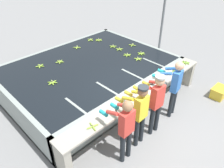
{
  "coord_description": "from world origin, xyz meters",
  "views": [
    {
      "loc": [
        -3.68,
        -2.44,
        4.12
      ],
      "look_at": [
        0.0,
        1.28,
        0.6
      ],
      "focal_mm": 35.0,
      "sensor_mm": 36.0,
      "label": 1
    }
  ],
  "objects_px": {
    "worker_0": "(125,126)",
    "crate": "(219,92)",
    "banana_bunch_floating_0": "(99,40)",
    "banana_bunch_ledge_0": "(93,126)",
    "worker_2": "(156,100)",
    "worker_3": "(175,84)",
    "worker_1": "(140,110)",
    "banana_bunch_floating_5": "(77,47)",
    "banana_bunch_ledge_2": "(185,63)",
    "banana_bunch_floating_1": "(138,59)",
    "banana_bunch_floating_8": "(113,46)",
    "support_post_right": "(163,17)",
    "banana_bunch_floating_11": "(141,53)",
    "banana_bunch_ledge_1": "(176,72)",
    "banana_bunch_floating_6": "(52,82)",
    "banana_bunch_floating_9": "(60,62)",
    "banana_bunch_floating_3": "(40,66)",
    "knife_0": "(115,109)",
    "banana_bunch_floating_7": "(127,55)",
    "knife_1": "(154,84)",
    "banana_bunch_floating_10": "(119,49)",
    "banana_bunch_floating_2": "(90,40)",
    "banana_bunch_floating_4": "(132,45)"
  },
  "relations": [
    {
      "from": "banana_bunch_floating_5",
      "to": "crate",
      "type": "bearing_deg",
      "value": -65.41
    },
    {
      "from": "banana_bunch_floating_3",
      "to": "banana_bunch_floating_9",
      "type": "bearing_deg",
      "value": -18.15
    },
    {
      "from": "banana_bunch_floating_7",
      "to": "banana_bunch_floating_10",
      "type": "bearing_deg",
      "value": 73.82
    },
    {
      "from": "worker_0",
      "to": "crate",
      "type": "relative_size",
      "value": 2.92
    },
    {
      "from": "banana_bunch_floating_5",
      "to": "support_post_right",
      "type": "height_order",
      "value": "support_post_right"
    },
    {
      "from": "banana_bunch_floating_0",
      "to": "knife_1",
      "type": "xyz_separation_m",
      "value": [
        -0.95,
        -3.28,
        -0.01
      ]
    },
    {
      "from": "worker_1",
      "to": "banana_bunch_ledge_0",
      "type": "xyz_separation_m",
      "value": [
        -0.98,
        0.44,
        -0.11
      ]
    },
    {
      "from": "banana_bunch_ledge_1",
      "to": "crate",
      "type": "relative_size",
      "value": 0.51
    },
    {
      "from": "banana_bunch_floating_6",
      "to": "banana_bunch_floating_8",
      "type": "height_order",
      "value": "same"
    },
    {
      "from": "worker_1",
      "to": "banana_bunch_floating_0",
      "type": "height_order",
      "value": "worker_1"
    },
    {
      "from": "banana_bunch_floating_0",
      "to": "banana_bunch_floating_11",
      "type": "distance_m",
      "value": 1.89
    },
    {
      "from": "banana_bunch_floating_4",
      "to": "banana_bunch_floating_11",
      "type": "distance_m",
      "value": 0.73
    },
    {
      "from": "worker_3",
      "to": "banana_bunch_floating_1",
      "type": "distance_m",
      "value": 1.81
    },
    {
      "from": "banana_bunch_floating_3",
      "to": "banana_bunch_floating_7",
      "type": "xyz_separation_m",
      "value": [
        2.45,
        -1.36,
        -0.0
      ]
    },
    {
      "from": "banana_bunch_ledge_1",
      "to": "banana_bunch_floating_9",
      "type": "bearing_deg",
      "value": 125.43
    },
    {
      "from": "banana_bunch_floating_8",
      "to": "banana_bunch_floating_11",
      "type": "height_order",
      "value": "same"
    },
    {
      "from": "worker_2",
      "to": "banana_bunch_floating_4",
      "type": "xyz_separation_m",
      "value": [
        2.17,
        2.6,
        -0.13
      ]
    },
    {
      "from": "worker_2",
      "to": "banana_bunch_ledge_2",
      "type": "distance_m",
      "value": 2.4
    },
    {
      "from": "knife_1",
      "to": "banana_bunch_ledge_1",
      "type": "bearing_deg",
      "value": -5.35
    },
    {
      "from": "worker_0",
      "to": "banana_bunch_ledge_1",
      "type": "height_order",
      "value": "worker_0"
    },
    {
      "from": "banana_bunch_floating_0",
      "to": "banana_bunch_floating_1",
      "type": "distance_m",
      "value": 2.06
    },
    {
      "from": "worker_1",
      "to": "banana_bunch_floating_0",
      "type": "bearing_deg",
      "value": 60.13
    },
    {
      "from": "worker_3",
      "to": "support_post_right",
      "type": "height_order",
      "value": "support_post_right"
    },
    {
      "from": "banana_bunch_floating_8",
      "to": "banana_bunch_ledge_1",
      "type": "xyz_separation_m",
      "value": [
        0.06,
        -2.57,
        0.0
      ]
    },
    {
      "from": "banana_bunch_floating_0",
      "to": "worker_3",
      "type": "bearing_deg",
      "value": -101.14
    },
    {
      "from": "banana_bunch_floating_5",
      "to": "banana_bunch_ledge_2",
      "type": "xyz_separation_m",
      "value": [
        1.72,
        -3.3,
        0.0
      ]
    },
    {
      "from": "worker_2",
      "to": "worker_3",
      "type": "xyz_separation_m",
      "value": [
        0.88,
        0.05,
        -0.02
      ]
    },
    {
      "from": "banana_bunch_floating_1",
      "to": "banana_bunch_floating_8",
      "type": "distance_m",
      "value": 1.26
    },
    {
      "from": "banana_bunch_floating_0",
      "to": "crate",
      "type": "xyz_separation_m",
      "value": [
        1.02,
        -4.4,
        -0.71
      ]
    },
    {
      "from": "banana_bunch_floating_4",
      "to": "banana_bunch_ledge_2",
      "type": "distance_m",
      "value": 2.06
    },
    {
      "from": "banana_bunch_floating_0",
      "to": "banana_bunch_floating_3",
      "type": "relative_size",
      "value": 1.02
    },
    {
      "from": "banana_bunch_floating_0",
      "to": "banana_bunch_ledge_0",
      "type": "height_order",
      "value": "banana_bunch_ledge_0"
    },
    {
      "from": "banana_bunch_floating_3",
      "to": "banana_bunch_floating_6",
      "type": "distance_m",
      "value": 1.08
    },
    {
      "from": "crate",
      "to": "knife_0",
      "type": "bearing_deg",
      "value": 162.0
    },
    {
      "from": "support_post_right",
      "to": "banana_bunch_floating_1",
      "type": "bearing_deg",
      "value": -162.67
    },
    {
      "from": "worker_3",
      "to": "banana_bunch_floating_5",
      "type": "height_order",
      "value": "worker_3"
    },
    {
      "from": "banana_bunch_ledge_1",
      "to": "banana_bunch_ledge_2",
      "type": "distance_m",
      "value": 0.69
    },
    {
      "from": "knife_1",
      "to": "banana_bunch_floating_5",
      "type": "bearing_deg",
      "value": 91.01
    },
    {
      "from": "banana_bunch_floating_6",
      "to": "banana_bunch_floating_9",
      "type": "distance_m",
      "value": 1.18
    },
    {
      "from": "banana_bunch_floating_5",
      "to": "banana_bunch_floating_8",
      "type": "height_order",
      "value": "same"
    },
    {
      "from": "banana_bunch_floating_8",
      "to": "banana_bunch_ledge_2",
      "type": "relative_size",
      "value": 0.99
    },
    {
      "from": "banana_bunch_floating_0",
      "to": "worker_0",
      "type": "bearing_deg",
      "value": -125.18
    },
    {
      "from": "worker_1",
      "to": "worker_3",
      "type": "bearing_deg",
      "value": 0.77
    },
    {
      "from": "banana_bunch_floating_11",
      "to": "banana_bunch_ledge_1",
      "type": "height_order",
      "value": "banana_bunch_ledge_1"
    },
    {
      "from": "banana_bunch_floating_11",
      "to": "banana_bunch_ledge_1",
      "type": "relative_size",
      "value": 1.01
    },
    {
      "from": "banana_bunch_floating_7",
      "to": "banana_bunch_ledge_0",
      "type": "xyz_separation_m",
      "value": [
        -2.97,
        -1.73,
        0.0
      ]
    },
    {
      "from": "banana_bunch_floating_1",
      "to": "banana_bunch_floating_11",
      "type": "xyz_separation_m",
      "value": [
        0.38,
        0.18,
        -0.0
      ]
    },
    {
      "from": "banana_bunch_floating_0",
      "to": "banana_bunch_floating_2",
      "type": "xyz_separation_m",
      "value": [
        -0.22,
        0.24,
        0.0
      ]
    },
    {
      "from": "banana_bunch_floating_5",
      "to": "banana_bunch_floating_8",
      "type": "relative_size",
      "value": 0.82
    },
    {
      "from": "worker_2",
      "to": "banana_bunch_floating_11",
      "type": "relative_size",
      "value": 5.87
    }
  ]
}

